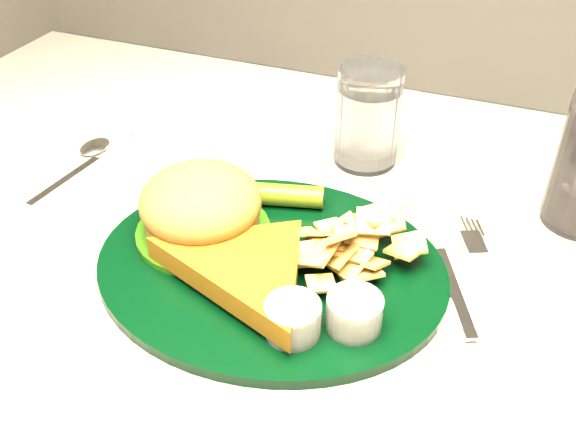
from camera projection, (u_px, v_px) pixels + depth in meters
name	position (u px, v px, depth m)	size (l,w,h in m)	color
dinner_plate	(270.00, 239.00, 0.60)	(0.34, 0.28, 0.08)	black
water_glass	(368.00, 117.00, 0.75)	(0.08, 0.08, 0.12)	white
fork_napkin	(456.00, 285.00, 0.60)	(0.12, 0.16, 0.01)	white
spoon	(64.00, 179.00, 0.74)	(0.04, 0.15, 0.01)	white
ramekin	(149.00, 128.00, 0.82)	(0.04, 0.04, 0.03)	white
wrapped_straw	(318.00, 195.00, 0.72)	(0.21, 0.07, 0.01)	silver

